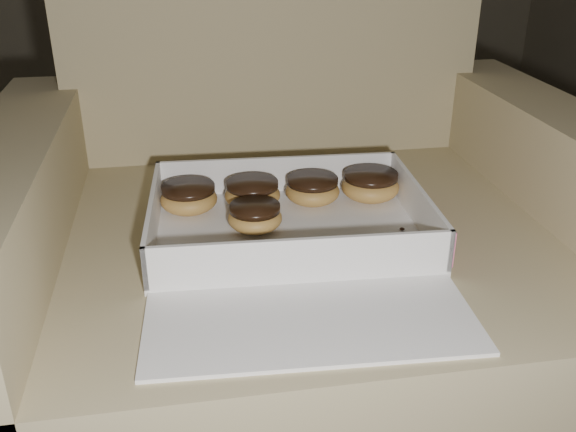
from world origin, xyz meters
The scene contains 11 objects.
armchair centered at (0.51, 0.22, 0.30)m, with size 0.90×0.76×0.94m.
bakery_box centered at (0.48, 0.09, 0.44)m, with size 0.39×0.45×0.06m.
donut_a centered at (0.34, 0.21, 0.45)m, with size 0.08×0.08×0.04m.
donut_b centered at (0.43, 0.13, 0.45)m, with size 0.07×0.07×0.04m.
donut_c centered at (0.62, 0.21, 0.45)m, with size 0.09×0.09×0.04m.
donut_d centered at (0.44, 0.21, 0.45)m, with size 0.08×0.08×0.04m.
donut_e centered at (0.53, 0.21, 0.45)m, with size 0.08×0.08×0.04m.
crumb_a centered at (0.63, 0.10, 0.43)m, with size 0.01×0.01×0.00m, color black.
crumb_b centered at (0.37, 0.06, 0.43)m, with size 0.01×0.01×0.00m, color black.
crumb_c centered at (0.45, 0.05, 0.43)m, with size 0.01×0.01×0.00m, color black.
crumb_d centered at (0.46, 0.05, 0.43)m, with size 0.01×0.01×0.00m, color black.
Camera 1 is at (0.34, -0.65, 0.83)m, focal length 40.00 mm.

